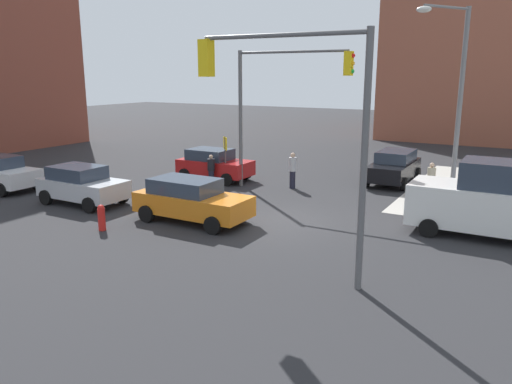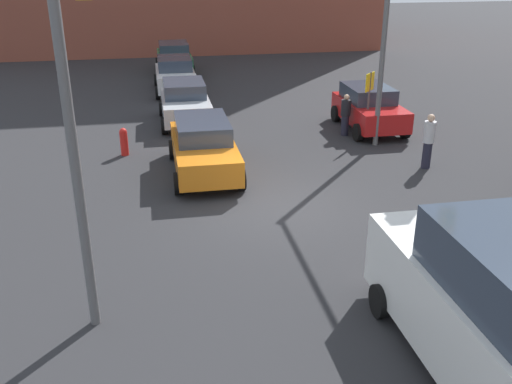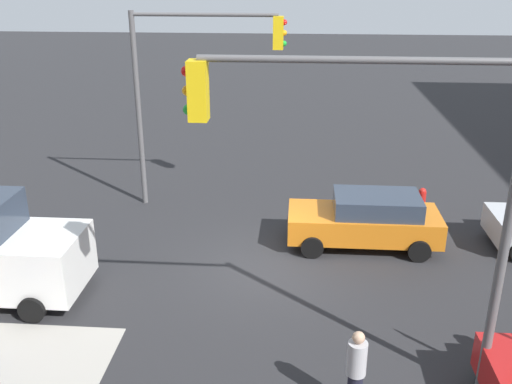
% 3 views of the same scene
% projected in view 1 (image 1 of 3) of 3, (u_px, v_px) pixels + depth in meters
% --- Properties ---
extents(ground_plane, '(120.00, 120.00, 0.00)m').
position_uv_depth(ground_plane, '(281.00, 221.00, 18.91)').
color(ground_plane, '#28282B').
extents(traffic_signal_nw_corner, '(5.70, 0.36, 6.50)m').
position_uv_depth(traffic_signal_nw_corner, '(281.00, 91.00, 22.76)').
color(traffic_signal_nw_corner, '#59595B').
rests_on(traffic_signal_nw_corner, ground).
extents(traffic_signal_se_corner, '(4.98, 0.36, 6.50)m').
position_uv_depth(traffic_signal_se_corner, '(295.00, 107.00, 12.78)').
color(traffic_signal_se_corner, '#59595B').
rests_on(traffic_signal_se_corner, ground).
extents(street_lamp_corner, '(1.66, 2.31, 8.00)m').
position_uv_depth(street_lamp_corner, '(455.00, 92.00, 20.07)').
color(street_lamp_corner, slate).
rests_on(street_lamp_corner, ground).
extents(warning_sign_two_way, '(0.48, 0.48, 2.40)m').
position_uv_depth(warning_sign_two_way, '(225.00, 152.00, 24.92)').
color(warning_sign_two_way, '#4C4C4C').
rests_on(warning_sign_two_way, ground).
extents(mailbox_blue, '(0.56, 0.64, 1.43)m').
position_uv_depth(mailbox_blue, '(475.00, 193.00, 19.99)').
color(mailbox_blue, navy).
rests_on(mailbox_blue, ground).
extents(fire_hydrant, '(0.26, 0.26, 0.94)m').
position_uv_depth(fire_hydrant, '(102.00, 217.00, 17.64)').
color(fire_hydrant, red).
rests_on(fire_hydrant, ground).
extents(hatchback_black, '(2.02, 4.37, 1.62)m').
position_uv_depth(hatchback_black, '(394.00, 166.00, 25.33)').
color(hatchback_black, black).
rests_on(hatchback_black, ground).
extents(hatchback_red, '(3.83, 2.02, 1.62)m').
position_uv_depth(hatchback_red, '(214.00, 164.00, 25.98)').
color(hatchback_red, '#B21919').
rests_on(hatchback_red, ground).
extents(coupe_orange, '(4.41, 2.02, 1.62)m').
position_uv_depth(coupe_orange, '(191.00, 200.00, 18.64)').
color(coupe_orange, orange).
rests_on(coupe_orange, ground).
extents(hatchback_silver, '(3.83, 2.02, 1.62)m').
position_uv_depth(hatchback_silver, '(82.00, 184.00, 21.20)').
color(hatchback_silver, '#B7BABF').
rests_on(hatchback_silver, ground).
extents(van_white_delivery, '(5.40, 2.32, 2.62)m').
position_uv_depth(van_white_delivery, '(497.00, 201.00, 16.69)').
color(van_white_delivery, white).
rests_on(van_white_delivery, ground).
extents(pedestrian_crossing, '(0.36, 0.36, 1.60)m').
position_uv_depth(pedestrian_crossing, '(431.00, 180.00, 22.21)').
color(pedestrian_crossing, '#9E937A').
rests_on(pedestrian_crossing, ground).
extents(pedestrian_waiting, '(0.36, 0.36, 1.54)m').
position_uv_depth(pedestrian_waiting, '(211.00, 170.00, 24.73)').
color(pedestrian_waiting, black).
rests_on(pedestrian_waiting, ground).
extents(pedestrian_walking_north, '(0.36, 0.36, 1.75)m').
position_uv_depth(pedestrian_walking_north, '(293.00, 170.00, 24.06)').
color(pedestrian_walking_north, '#B2B2B7').
rests_on(pedestrian_walking_north, ground).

